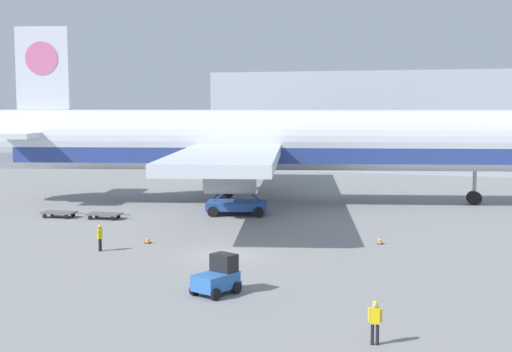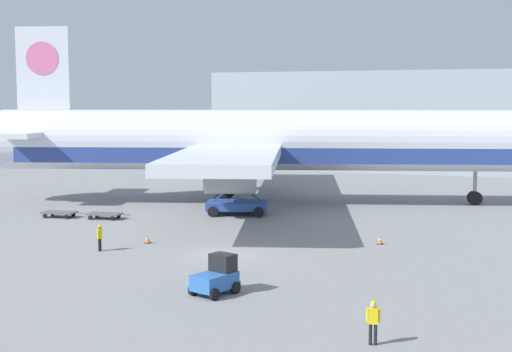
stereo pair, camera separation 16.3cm
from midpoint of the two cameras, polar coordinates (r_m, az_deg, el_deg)
The scene contains 10 objects.
ground_plane at distance 46.01m, azimuth -2.65°, elevation -6.31°, with size 400.00×400.00×0.00m, color gray.
airplane_main at distance 68.58m, azimuth 0.16°, elevation 2.67°, with size 56.88×48.44×17.00m.
scissor_lift_loader at distance 61.85m, azimuth -1.60°, elevation -1.25°, with size 5.80×4.48×5.24m.
baggage_tug_mid at distance 36.72m, azimuth -3.19°, elevation -8.07°, with size 2.31×2.77×2.00m.
baggage_dolly_lead at distance 62.74m, azimuth -15.55°, elevation -2.86°, with size 3.77×1.80×0.48m.
baggage_dolly_second at distance 61.03m, azimuth -12.11°, elevation -3.02°, with size 3.77×1.80×0.48m.
ground_crew_near at distance 29.60m, azimuth 9.35°, elevation -11.19°, with size 0.56×0.28×1.83m.
ground_crew_far at distance 47.99m, azimuth -12.47°, elevation -4.68°, with size 0.27×0.57×1.75m.
traffic_cone_near at distance 50.00m, azimuth 9.81°, elevation -5.08°, with size 0.40×0.40×0.57m.
traffic_cone_far at distance 50.16m, azimuth -8.73°, elevation -5.04°, with size 0.40×0.40×0.55m.
Camera 1 is at (16.12, -41.97, 9.78)m, focal length 50.00 mm.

